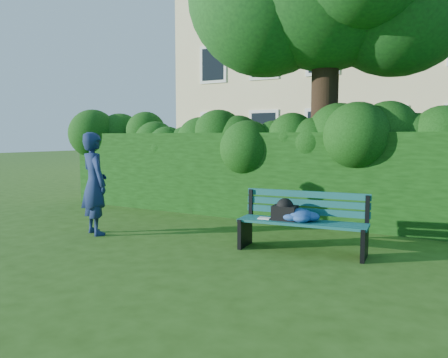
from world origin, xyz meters
The scene contains 5 objects.
ground centered at (0.00, 0.00, 0.00)m, with size 80.00×80.00×0.00m, color #284B13.
apartment_building centered at (0.00, 13.99, 6.00)m, with size 16.00×8.08×12.00m.
hedge centered at (0.00, 2.20, 0.90)m, with size 10.00×1.00×1.80m.
park_bench centered at (1.71, -0.11, 0.50)m, with size 1.94×0.76×0.89m.
man_reading centered at (-1.82, -0.80, 0.90)m, with size 0.66×0.43×1.80m, color #16264F.
Camera 1 is at (3.98, -6.23, 1.72)m, focal length 35.00 mm.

